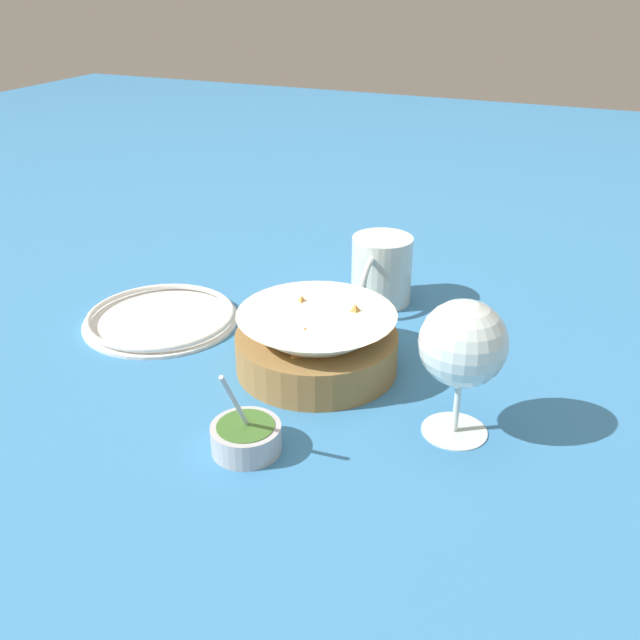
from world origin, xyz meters
name	(u,v)px	position (x,y,z in m)	size (l,w,h in m)	color
ground_plane	(323,360)	(0.00, 0.00, 0.00)	(4.00, 4.00, 0.00)	teal
food_basket	(320,344)	(0.02, 0.00, 0.04)	(0.21, 0.21, 0.09)	olive
sauce_cup	(247,436)	(0.21, 0.00, 0.02)	(0.08, 0.08, 0.11)	#B7B7BC
wine_glass	(463,347)	(0.09, 0.20, 0.11)	(0.09, 0.09, 0.16)	silver
beer_mug	(381,272)	(-0.20, 0.01, 0.05)	(0.13, 0.09, 0.10)	silver
side_plate	(161,317)	(-0.01, -0.26, 0.01)	(0.22, 0.22, 0.01)	white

